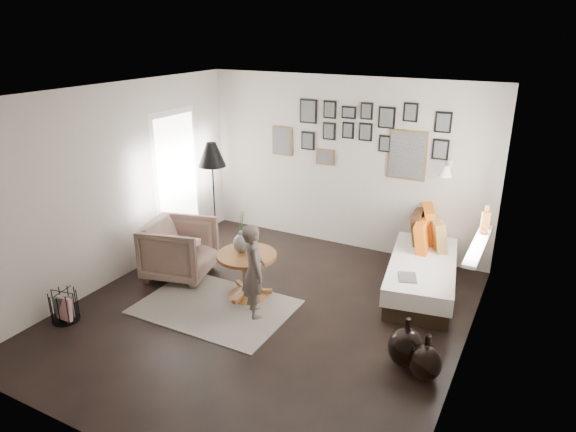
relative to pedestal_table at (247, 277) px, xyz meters
The scene contains 23 objects.
ground 0.56m from the pedestal_table, 32.90° to the right, with size 4.80×4.80×0.00m, color black.
wall_back 2.40m from the pedestal_table, 79.11° to the left, with size 4.50×4.50×0.00m, color #AFA399.
wall_front 2.89m from the pedestal_table, 81.24° to the right, with size 4.50×4.50×0.00m, color #AFA399.
wall_left 2.12m from the pedestal_table, behind, with size 4.80×4.80×0.00m, color #AFA399.
wall_right 2.86m from the pedestal_table, ahead, with size 4.80×4.80×0.00m, color #AFA399.
ceiling 2.38m from the pedestal_table, 32.90° to the right, with size 4.80×4.80×0.00m, color white.
door_left 2.19m from the pedestal_table, 152.88° to the left, with size 0.00×2.14×2.14m.
window_right 2.88m from the pedestal_table, 22.59° to the left, with size 0.15×1.32×1.30m.
gallery_wall 2.67m from the pedestal_table, 71.75° to the left, with size 2.74×0.03×1.08m.
wall_sconce 2.96m from the pedestal_table, 43.62° to the left, with size 0.18×0.36×0.16m.
rug 0.55m from the pedestal_table, 115.87° to the right, with size 1.84×1.29×0.01m, color beige.
pedestal_table is the anchor object (origin of this frame).
vase 0.49m from the pedestal_table, 165.96° to the left, with size 0.22×0.22×0.54m.
candles 0.47m from the pedestal_table, ahead, with size 0.13×0.13×0.28m.
daybed 2.30m from the pedestal_table, 33.42° to the left, with size 1.12×2.00×0.92m.
magazine_on_daybed 1.98m from the pedestal_table, 18.58° to the left, with size 0.21×0.28×0.02m, color black.
armchair 1.14m from the pedestal_table, behind, with size 0.84×0.86×0.79m, color brown.
armchair_cushion 1.12m from the pedestal_table, behind, with size 0.36×0.36×0.09m, color silver.
floor_lamp 1.88m from the pedestal_table, 141.25° to the left, with size 0.40×0.40×1.71m.
magazine_basket 2.18m from the pedestal_table, 136.72° to the right, with size 0.35×0.35×0.38m.
demijohn_large 2.23m from the pedestal_table, 11.98° to the right, with size 0.36×0.36×0.55m.
demijohn_small 2.48m from the pedestal_table, 13.58° to the right, with size 0.32×0.32×0.50m.
child 0.55m from the pedestal_table, 47.13° to the right, with size 0.42×0.28×1.16m, color brown.
Camera 1 is at (2.77, -4.63, 3.27)m, focal length 32.00 mm.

